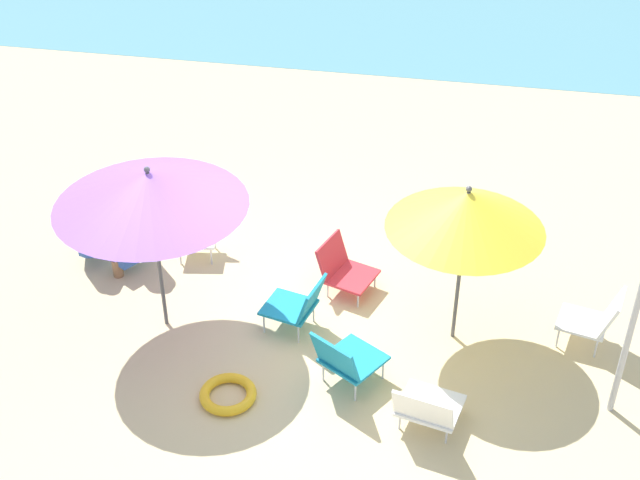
{
  "coord_description": "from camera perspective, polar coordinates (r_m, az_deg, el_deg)",
  "views": [
    {
      "loc": [
        1.43,
        -6.8,
        5.96
      ],
      "look_at": [
        -0.02,
        0.68,
        0.7
      ],
      "focal_mm": 49.08,
      "sensor_mm": 36.0,
      "label": 1
    }
  ],
  "objects": [
    {
      "name": "ground_plane",
      "position": [
        9.15,
        -0.67,
        -6.0
      ],
      "size": [
        40.0,
        40.0,
        0.0
      ],
      "primitive_type": "plane",
      "color": "#D3BC8C"
    },
    {
      "name": "umbrella_yellow",
      "position": [
        8.29,
        9.53,
        1.92
      ],
      "size": [
        1.52,
        1.52,
        1.81
      ],
      "color": "#4C4C51",
      "rests_on": "ground_plane"
    },
    {
      "name": "umbrella_purple",
      "position": [
        8.45,
        -11.06,
        3.28
      ],
      "size": [
        1.88,
        1.88,
        1.9
      ],
      "color": "#4C4C51",
      "rests_on": "ground_plane"
    },
    {
      "name": "beach_chair_a",
      "position": [
        9.2,
        17.52,
        -4.87
      ],
      "size": [
        0.66,
        0.56,
        0.67
      ],
      "rotation": [
        0.0,
        0.0,
        -3.37
      ],
      "color": "white",
      "rests_on": "ground_plane"
    },
    {
      "name": "beach_chair_b",
      "position": [
        8.96,
        -1.42,
        -4.19
      ],
      "size": [
        0.67,
        0.59,
        0.65
      ],
      "rotation": [
        0.0,
        0.0,
        -3.37
      ],
      "color": "teal",
      "rests_on": "ground_plane"
    },
    {
      "name": "beach_chair_c",
      "position": [
        10.21,
        -8.0,
        0.9
      ],
      "size": [
        0.52,
        0.56,
        0.67
      ],
      "rotation": [
        0.0,
        0.0,
        -1.4
      ],
      "color": "white",
      "rests_on": "ground_plane"
    },
    {
      "name": "beach_chair_d",
      "position": [
        9.55,
        1.5,
        -1.81
      ],
      "size": [
        0.69,
        0.66,
        0.59
      ],
      "rotation": [
        0.0,
        0.0,
        -0.32
      ],
      "color": "red",
      "rests_on": "ground_plane"
    },
    {
      "name": "beach_chair_e",
      "position": [
        8.33,
        1.69,
        -7.73
      ],
      "size": [
        0.75,
        0.79,
        0.67
      ],
      "rotation": [
        0.0,
        0.0,
        1.02
      ],
      "color": "teal",
      "rests_on": "ground_plane"
    },
    {
      "name": "beach_chair_f",
      "position": [
        8.03,
        7.0,
        -10.79
      ],
      "size": [
        0.66,
        0.69,
        0.57
      ],
      "rotation": [
        0.0,
        0.0,
        1.35
      ],
      "color": "white",
      "rests_on": "ground_plane"
    },
    {
      "name": "person_a",
      "position": [
        10.06,
        -11.98,
        0.48
      ],
      "size": [
        0.49,
        0.55,
        0.91
      ],
      "rotation": [
        0.0,
        0.0,
        4.17
      ],
      "color": "#2D519E",
      "rests_on": "ground_plane"
    },
    {
      "name": "person_b",
      "position": [
        10.22,
        -14.83,
        0.43
      ],
      "size": [
        0.41,
        0.54,
        0.86
      ],
      "rotation": [
        0.0,
        0.0,
        1.93
      ],
      "color": "#2D519E",
      "rests_on": "ground_plane"
    },
    {
      "name": "swim_ring",
      "position": [
        8.46,
        -6.02,
        -9.97
      ],
      "size": [
        0.55,
        0.55,
        0.1
      ],
      "primitive_type": "torus",
      "color": "yellow",
      "rests_on": "ground_plane"
    }
  ]
}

